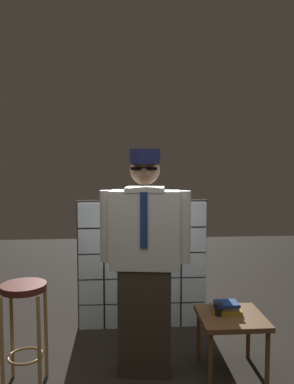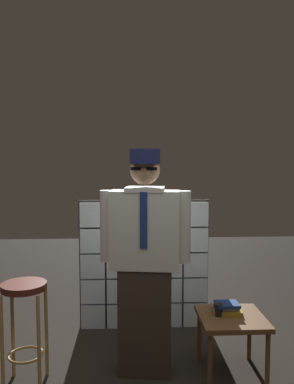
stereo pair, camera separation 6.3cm
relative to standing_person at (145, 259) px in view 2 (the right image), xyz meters
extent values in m
cube|color=silver|center=(-0.49, 0.88, -0.82)|extent=(0.25, 0.08, 0.25)
cube|color=silver|center=(-0.23, 0.88, -0.82)|extent=(0.25, 0.08, 0.25)
cube|color=silver|center=(0.03, 0.88, -0.82)|extent=(0.25, 0.08, 0.25)
cube|color=silver|center=(0.30, 0.88, -0.82)|extent=(0.25, 0.08, 0.25)
cube|color=silver|center=(0.56, 0.88, -0.82)|extent=(0.25, 0.08, 0.25)
cube|color=silver|center=(-0.49, 0.88, -0.56)|extent=(0.25, 0.08, 0.25)
cube|color=silver|center=(-0.23, 0.88, -0.56)|extent=(0.25, 0.08, 0.25)
cube|color=silver|center=(0.03, 0.88, -0.56)|extent=(0.25, 0.08, 0.25)
cube|color=silver|center=(0.30, 0.88, -0.56)|extent=(0.25, 0.08, 0.25)
cube|color=silver|center=(0.56, 0.88, -0.56)|extent=(0.25, 0.08, 0.25)
cube|color=silver|center=(-0.49, 0.88, -0.30)|extent=(0.25, 0.08, 0.25)
cube|color=silver|center=(-0.23, 0.88, -0.30)|extent=(0.25, 0.08, 0.25)
cube|color=silver|center=(0.03, 0.88, -0.30)|extent=(0.25, 0.08, 0.25)
cube|color=silver|center=(0.30, 0.88, -0.30)|extent=(0.25, 0.08, 0.25)
cube|color=silver|center=(0.56, 0.88, -0.30)|extent=(0.25, 0.08, 0.25)
cube|color=silver|center=(-0.49, 0.88, -0.03)|extent=(0.25, 0.08, 0.25)
cube|color=silver|center=(-0.23, 0.88, -0.03)|extent=(0.25, 0.08, 0.25)
cube|color=silver|center=(0.03, 0.88, -0.03)|extent=(0.25, 0.08, 0.25)
cube|color=silver|center=(0.30, 0.88, -0.03)|extent=(0.25, 0.08, 0.25)
cube|color=silver|center=(0.56, 0.88, -0.03)|extent=(0.25, 0.08, 0.25)
cube|color=silver|center=(-0.49, 0.88, 0.23)|extent=(0.25, 0.08, 0.25)
cube|color=silver|center=(-0.23, 0.88, 0.23)|extent=(0.25, 0.08, 0.25)
cube|color=silver|center=(0.03, 0.88, 0.23)|extent=(0.25, 0.08, 0.25)
cube|color=silver|center=(0.30, 0.88, 0.23)|extent=(0.25, 0.08, 0.25)
cube|color=silver|center=(0.56, 0.88, 0.23)|extent=(0.25, 0.08, 0.25)
cube|color=#38332D|center=(0.03, 0.93, -0.30)|extent=(1.34, 0.02, 1.34)
cube|color=#382D23|center=(0.00, 0.00, -0.51)|extent=(0.44, 0.27, 0.87)
cube|color=silver|center=(0.00, 0.00, 0.24)|extent=(0.57, 0.31, 0.62)
cube|color=navy|center=(-0.02, -0.12, 0.33)|extent=(0.06, 0.02, 0.43)
cube|color=silver|center=(0.00, 0.00, 0.56)|extent=(0.33, 0.29, 0.04)
sphere|color=tan|center=(0.00, 0.00, 0.71)|extent=(0.24, 0.24, 0.24)
ellipsoid|color=black|center=(-0.01, -0.05, 0.67)|extent=(0.16, 0.10, 0.11)
cube|color=black|center=(-0.01, -0.11, 0.72)|extent=(0.20, 0.04, 0.02)
cylinder|color=#191E47|center=(-0.01, -0.09, 0.76)|extent=(0.20, 0.20, 0.01)
cylinder|color=#191E47|center=(0.00, 0.00, 0.82)|extent=(0.24, 0.24, 0.11)
cylinder|color=silver|center=(0.30, -0.04, 0.26)|extent=(0.12, 0.12, 0.57)
cylinder|color=silver|center=(-0.30, 0.04, 0.26)|extent=(0.12, 0.12, 0.57)
cylinder|color=#592319|center=(-0.92, -0.13, -0.17)|extent=(0.34, 0.34, 0.05)
torus|color=tan|center=(-0.92, -0.13, -0.71)|extent=(0.27, 0.27, 0.02)
cylinder|color=tan|center=(-1.06, -0.26, -0.57)|extent=(0.03, 0.03, 0.76)
cylinder|color=tan|center=(-0.79, -0.26, -0.57)|extent=(0.03, 0.03, 0.76)
cylinder|color=tan|center=(-1.06, 0.00, -0.57)|extent=(0.03, 0.03, 0.76)
cylinder|color=tan|center=(-0.79, 0.00, -0.57)|extent=(0.03, 0.03, 0.76)
cube|color=brown|center=(0.70, -0.05, -0.48)|extent=(0.52, 0.52, 0.04)
cylinder|color=brown|center=(0.48, -0.27, -0.73)|extent=(0.04, 0.04, 0.44)
cylinder|color=brown|center=(0.92, -0.27, -0.73)|extent=(0.04, 0.04, 0.44)
cylinder|color=brown|center=(0.48, 0.17, -0.73)|extent=(0.04, 0.04, 0.44)
cylinder|color=brown|center=(0.92, 0.17, -0.73)|extent=(0.04, 0.04, 0.44)
cube|color=olive|center=(0.67, 0.00, -0.45)|extent=(0.25, 0.19, 0.04)
cube|color=gray|center=(0.66, 0.02, -0.41)|extent=(0.22, 0.17, 0.03)
cube|color=navy|center=(0.67, -0.01, -0.39)|extent=(0.19, 0.16, 0.02)
cylinder|color=black|center=(0.59, -0.04, -0.42)|extent=(0.08, 0.08, 0.09)
torus|color=black|center=(0.65, -0.04, -0.41)|extent=(0.06, 0.01, 0.06)
camera|label=1|loc=(-0.20, -3.05, 0.79)|focal=36.47mm
camera|label=2|loc=(-0.14, -3.05, 0.79)|focal=36.47mm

